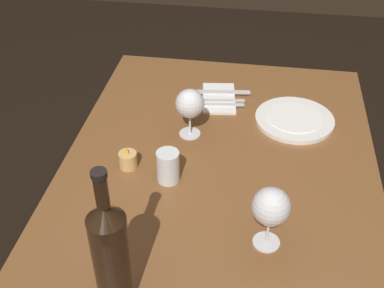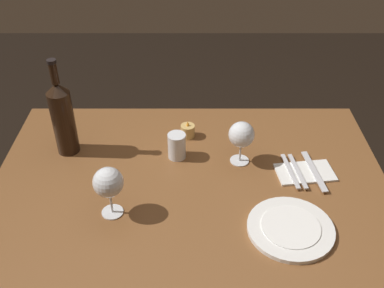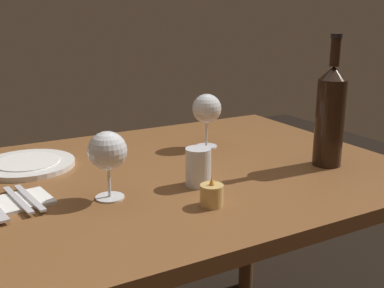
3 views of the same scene
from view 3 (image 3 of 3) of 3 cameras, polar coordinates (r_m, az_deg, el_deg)
The scene contains 10 objects.
dining_table at distance 1.29m, azimuth -4.07°, elevation -7.20°, with size 1.30×0.90×0.74m.
wine_glass_left at distance 1.45m, azimuth 1.78°, elevation 4.15°, with size 0.09×0.09×0.17m.
wine_glass_right at distance 1.07m, azimuth -10.13°, elevation -0.94°, with size 0.09×0.09×0.16m.
wine_bottle at distance 1.33m, azimuth 16.30°, elevation 3.42°, with size 0.08×0.08×0.36m.
water_tumbler at distance 1.15m, azimuth 0.75°, elevation -2.94°, with size 0.06×0.06×0.09m.
votive_candle at distance 1.04m, azimuth 2.38°, elevation -6.24°, with size 0.05×0.05×0.07m.
dinner_plate at distance 1.37m, azimuth -19.20°, elevation -2.30°, with size 0.25×0.25×0.02m.
folded_napkin at distance 1.12m, azimuth -21.48°, elevation -6.80°, with size 0.20×0.13×0.01m.
fork_inner at distance 1.12m, azimuth -20.24°, elevation -6.30°, with size 0.04×0.18×0.00m.
fork_outer at distance 1.12m, azimuth -18.98°, elevation -6.11°, with size 0.04×0.18×0.00m.
Camera 3 is at (0.50, 1.08, 1.16)m, focal length 44.30 mm.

